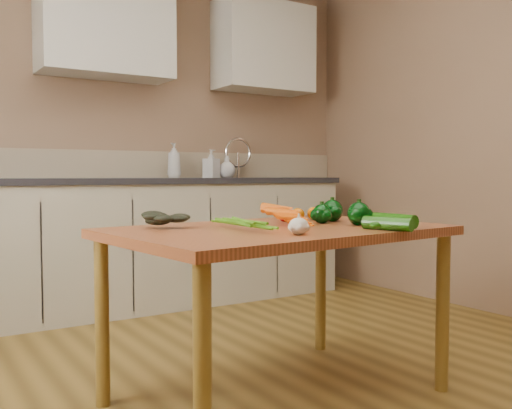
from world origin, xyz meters
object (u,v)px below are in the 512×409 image
Objects in this scene: garlic_bulb at (299,226)px; tomato_b at (298,214)px; carrot_bunch at (274,219)px; pepper_b at (332,211)px; soap_bottle_c at (227,167)px; leafy_greens at (166,217)px; zucchini_b at (388,224)px; tomato_a at (285,215)px; table at (278,246)px; tomato_c at (314,213)px; soap_bottle_b at (211,164)px; pepper_c at (359,214)px; zucchini_a at (393,220)px; soap_bottle_a at (174,160)px; pepper_a at (322,214)px.

tomato_b is at bearing 53.69° from garlic_bulb.
pepper_b is at bearing 9.40° from carrot_bunch.
leafy_greens is (-1.28, -1.78, -0.23)m from soap_bottle_c.
garlic_bulb is 0.39m from zucchini_b.
carrot_bunch is 0.28m from tomato_a.
table is at bearing -131.24° from tomato_a.
tomato_c is at bearing 73.95° from soap_bottle_c.
tomato_a is at bearing 59.79° from garlic_bulb.
soap_bottle_b is at bearing 69.58° from garlic_bulb.
soap_bottle_c reaches higher than garlic_bulb.
pepper_c reaches higher than zucchini_a.
tomato_b is 0.30× the size of zucchini_a.
table is 0.38m from pepper_c.
zucchini_a is at bearing -75.24° from tomato_b.
pepper_c is at bearing -22.11° from leafy_greens.
tomato_b is at bearing 17.63° from tomato_a.
tomato_c is at bearing 24.18° from carrot_bunch.
soap_bottle_a is at bearing 71.32° from carrot_bunch.
soap_bottle_a reaches higher than pepper_b.
soap_bottle_b is 1.81m from tomato_c.
soap_bottle_c is 1.87m from tomato_b.
tomato_a is (-0.56, -1.77, -0.27)m from soap_bottle_b.
carrot_bunch reaches higher than tomato_a.
zucchini_b is (0.01, -0.56, -0.00)m from tomato_b.
zucchini_b is (0.30, -0.34, -0.01)m from carrot_bunch.
pepper_b is (0.11, 0.06, 0.01)m from pepper_a.
table is 0.28m from tomato_a.
soap_bottle_a reaches higher than carrot_bunch.
pepper_b is at bearing 93.17° from zucchini_a.
tomato_a is (-0.27, -1.82, -0.29)m from soap_bottle_a.
pepper_a reaches higher than carrot_bunch.
leafy_greens reaches higher than zucchini_a.
zucchini_a is at bearing -36.90° from carrot_bunch.
pepper_b is 0.46m from zucchini_b.
soap_bottle_b reaches higher than pepper_b.
soap_bottle_c is 1.76× the size of pepper_c.
soap_bottle_a is 1.86m from tomato_a.
tomato_c is (0.46, 0.50, 0.00)m from garlic_bulb.
pepper_c is 1.45× the size of tomato_c.
tomato_b is at bearing 104.76° from zucchini_a.
tomato_b is at bearing 71.24° from soap_bottle_c.
soap_bottle_b reaches higher than tomato_c.
carrot_bunch is at bearing 148.72° from zucchini_a.
pepper_c is 0.45× the size of zucchini_a.
tomato_c reaches higher than table.
soap_bottle_b is at bearing 75.07° from tomato_b.
carrot_bunch is at bearing 133.25° from soap_bottle_b.
garlic_bulb is 0.47m from pepper_c.
table is 20.94× the size of tomato_c.
leafy_greens is 1.95× the size of pepper_c.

